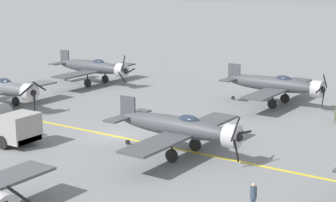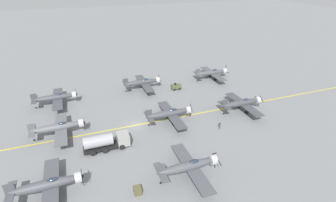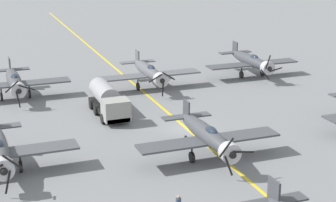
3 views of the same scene
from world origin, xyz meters
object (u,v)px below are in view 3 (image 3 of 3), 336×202
object	(u,v)px
airplane_near_center	(149,72)
airplane_mid_center	(207,135)
airplane_near_left	(251,61)
fuel_tanker	(108,101)
airplane_near_right	(14,81)

from	to	relation	value
airplane_near_center	airplane_mid_center	size ratio (longest dim) A/B	1.00
airplane_near_left	fuel_tanker	world-z (taller)	airplane_near_left
airplane_near_center	airplane_mid_center	xyz separation A→B (m)	(2.28, 21.45, 0.00)
airplane_mid_center	fuel_tanker	distance (m)	14.47
airplane_near_center	airplane_near_right	distance (m)	15.24
airplane_near_left	fuel_tanker	bearing A→B (deg)	11.43
airplane_near_left	airplane_mid_center	xyz separation A→B (m)	(16.12, 22.13, 0.00)
fuel_tanker	airplane_near_center	bearing A→B (deg)	-132.01
airplane_near_center	fuel_tanker	distance (m)	10.47
airplane_mid_center	fuel_tanker	world-z (taller)	airplane_mid_center
airplane_near_left	fuel_tanker	xyz separation A→B (m)	(20.84, 8.46, -0.50)
airplane_near_left	airplane_near_center	world-z (taller)	airplane_near_left
airplane_near_center	airplane_mid_center	distance (m)	21.57
fuel_tanker	airplane_mid_center	bearing A→B (deg)	109.05
airplane_near_left	airplane_near_center	distance (m)	13.86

